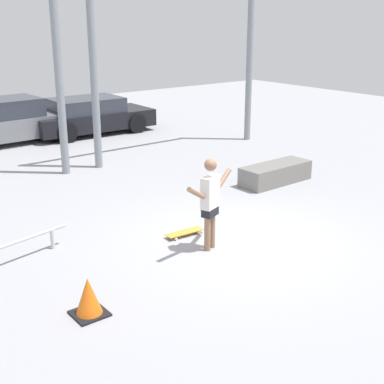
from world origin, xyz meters
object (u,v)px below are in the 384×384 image
at_px(skateboarder, 210,199).
at_px(skateboard, 185,232).
at_px(traffic_cone, 88,297).
at_px(parked_car_grey, 5,122).
at_px(parked_car_black, 90,116).
at_px(grind_box, 275,173).

xyz_separation_m(skateboarder, skateboard, (0.01, 0.73, -0.85)).
relative_size(skateboard, traffic_cone, 1.37).
relative_size(skateboarder, parked_car_grey, 0.36).
distance_m(skateboard, parked_car_black, 9.61).
relative_size(parked_car_grey, parked_car_black, 1.06).
bearing_deg(parked_car_grey, skateboarder, -92.88).
xyz_separation_m(parked_car_grey, parked_car_black, (2.81, -0.33, -0.08)).
bearing_deg(grind_box, parked_car_black, 96.02).
distance_m(skateboarder, traffic_cone, 2.83).
bearing_deg(skateboard, traffic_cone, -148.90).
bearing_deg(skateboarder, parked_car_black, 53.98).
xyz_separation_m(grind_box, parked_car_grey, (-3.64, 8.23, 0.44)).
height_order(skateboarder, traffic_cone, skateboarder).
relative_size(skateboarder, grind_box, 0.86).
xyz_separation_m(skateboarder, grind_box, (3.73, 1.98, -0.68)).
bearing_deg(parked_car_black, grind_box, -82.22).
height_order(skateboard, traffic_cone, traffic_cone).
distance_m(parked_car_black, traffic_cone, 11.92).
relative_size(grind_box, parked_car_black, 0.45).
distance_m(skateboard, traffic_cone, 3.02).
relative_size(skateboarder, traffic_cone, 2.96).
xyz_separation_m(grind_box, parked_car_black, (-0.83, 7.89, 0.37)).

